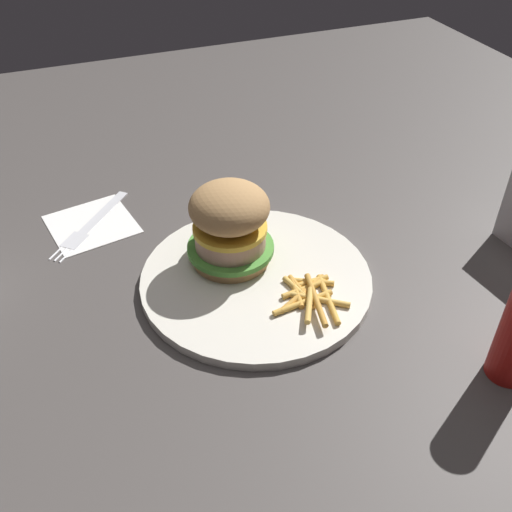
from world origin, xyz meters
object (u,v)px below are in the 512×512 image
plate (256,279)px  fork (91,223)px  napkin (92,224)px  sandwich (230,224)px  fries_pile (309,295)px

plate → fork: bearing=130.8°
plate → napkin: plate is taller
plate → fork: 0.26m
fork → napkin: bearing=48.0°
sandwich → fries_pile: bearing=-59.2°
plate → napkin: (-0.17, 0.20, -0.01)m
plate → fork: size_ratio=2.02×
napkin → fork: size_ratio=0.79×
fries_pile → sandwich: bearing=120.8°
fries_pile → fork: 0.33m
sandwich → fork: 0.23m
plate → napkin: 0.26m
sandwich → napkin: 0.23m
napkin → fork: 0.00m
fries_pile → plate: bearing=125.5°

